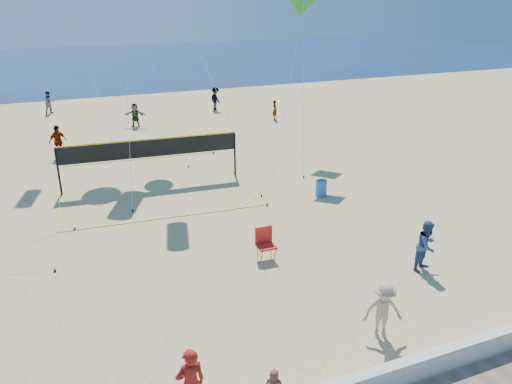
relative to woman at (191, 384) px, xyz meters
name	(u,v)px	position (x,y,z in m)	size (l,w,h in m)	color
ground	(291,326)	(3.48, 2.11, -0.92)	(120.00, 120.00, 0.00)	tan
ocean	(89,63)	(3.48, 64.11, -0.90)	(140.00, 50.00, 0.03)	navy
woman	(191,384)	(0.00, 0.00, 0.00)	(0.67, 0.44, 1.84)	maroon
bystander_a	(427,246)	(9.09, 3.23, -0.03)	(0.87, 0.68, 1.78)	navy
bystander_b	(383,311)	(5.56, 0.75, -0.08)	(1.08, 0.62, 1.68)	tan
far_person_0	(58,141)	(-1.93, 21.40, 0.01)	(1.09, 0.46, 1.87)	gray
far_person_1	(135,115)	(3.38, 26.96, -0.10)	(1.52, 0.49, 1.64)	gray
far_person_2	(275,110)	(13.38, 25.10, -0.20)	(0.53, 0.35, 1.44)	gray
far_person_3	(49,103)	(-2.11, 33.64, -0.04)	(0.85, 0.66, 1.75)	gray
far_person_4	(216,99)	(10.34, 29.98, -0.01)	(1.17, 0.67, 1.82)	gray
camp_chair	(265,241)	(4.35, 6.01, -0.26)	(0.65, 0.79, 1.30)	red
trash_barrel	(321,188)	(9.10, 10.42, -0.54)	(0.51, 0.51, 0.77)	blue
volleyball_net	(150,154)	(2.14, 14.95, 0.67)	(9.27, 9.13, 2.33)	black
kite_4	(303,9)	(10.52, 15.58, 7.15)	(5.36, 5.77, 9.38)	green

